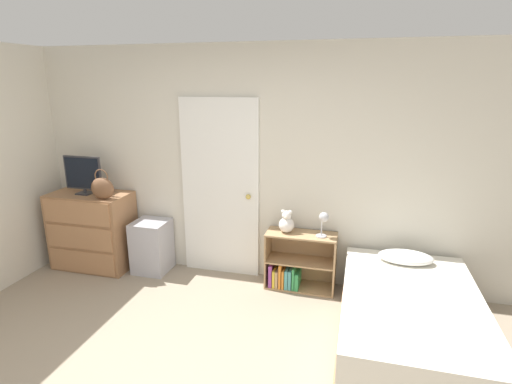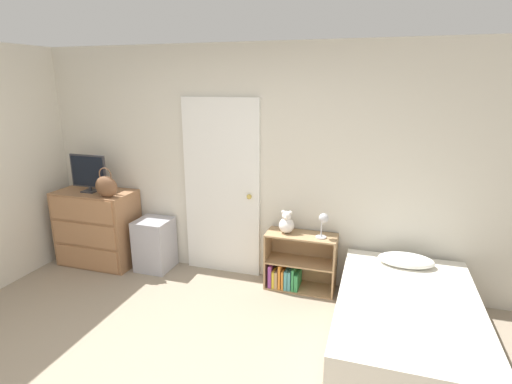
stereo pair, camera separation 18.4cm
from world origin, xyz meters
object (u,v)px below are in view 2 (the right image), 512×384
object	(u,v)px
dresser	(98,228)
handbag	(106,186)
storage_bin	(155,244)
bookshelf	(295,266)
bed	(406,324)
teddy_bear	(287,223)
desk_lamp	(323,221)
tv	(88,173)

from	to	relation	value
dresser	handbag	xyz separation A→B (m)	(0.30, -0.15, 0.58)
dresser	storage_bin	distance (m)	0.75
bookshelf	bed	bearing A→B (deg)	-34.67
teddy_bear	storage_bin	bearing A→B (deg)	-178.57
handbag	bookshelf	size ratio (longest dim) A/B	0.46
dresser	storage_bin	bearing A→B (deg)	4.63
dresser	bed	distance (m)	3.58
handbag	teddy_bear	bearing A→B (deg)	7.00
handbag	desk_lamp	bearing A→B (deg)	4.86
bookshelf	teddy_bear	size ratio (longest dim) A/B	3.00
storage_bin	desk_lamp	bearing A→B (deg)	-0.10
bookshelf	dresser	bearing A→B (deg)	-177.56
handbag	desk_lamp	world-z (taller)	handbag
dresser	bookshelf	size ratio (longest dim) A/B	1.24
handbag	desk_lamp	distance (m)	2.42
bookshelf	desk_lamp	bearing A→B (deg)	-9.42
tv	storage_bin	world-z (taller)	tv
dresser	storage_bin	xyz separation A→B (m)	(0.73, 0.06, -0.15)
tv	bookshelf	xyz separation A→B (m)	(2.45, 0.12, -0.89)
bed	teddy_bear	bearing A→B (deg)	147.86
desk_lamp	bed	size ratio (longest dim) A/B	0.15
teddy_bear	desk_lamp	distance (m)	0.40
bookshelf	desk_lamp	distance (m)	0.64
storage_bin	bed	xyz separation A→B (m)	(2.78, -0.71, -0.07)
bookshelf	storage_bin	bearing A→B (deg)	-178.51
teddy_bear	desk_lamp	xyz separation A→B (m)	(0.39, -0.04, 0.08)
bookshelf	handbag	bearing A→B (deg)	-173.23
handbag	storage_bin	xyz separation A→B (m)	(0.43, 0.21, -0.73)
tv	handbag	distance (m)	0.38
storage_bin	bookshelf	xyz separation A→B (m)	(1.68, 0.04, -0.06)
bed	dresser	bearing A→B (deg)	169.48
handbag	storage_bin	distance (m)	0.87
tv	storage_bin	distance (m)	1.14
dresser	handbag	size ratio (longest dim) A/B	2.71
storage_bin	handbag	bearing A→B (deg)	-154.34
dresser	desk_lamp	bearing A→B (deg)	1.19
handbag	storage_bin	world-z (taller)	handbag
handbag	teddy_bear	distance (m)	2.05
tv	bed	world-z (taller)	tv
storage_bin	teddy_bear	world-z (taller)	teddy_bear
storage_bin	tv	bearing A→B (deg)	-174.66
bookshelf	bed	world-z (taller)	bookshelf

